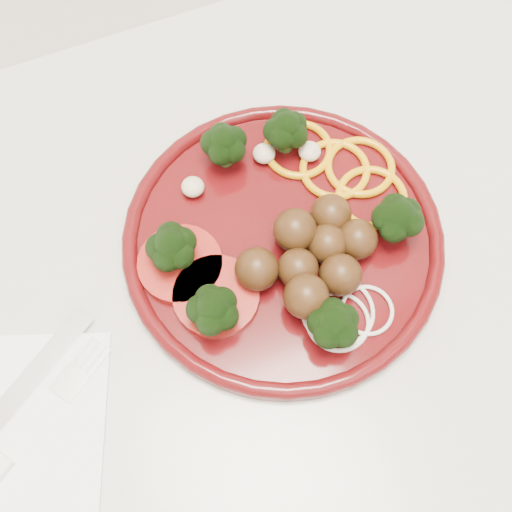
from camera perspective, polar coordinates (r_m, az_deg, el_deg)
name	(u,v)px	position (r m, az deg, el deg)	size (l,w,h in m)	color
counter	(300,362)	(1.01, 3.97, -9.39)	(2.40, 0.60, 0.90)	silver
plate	(285,238)	(0.56, 2.59, 1.65)	(0.28, 0.28, 0.06)	#43080A
napkin	(3,434)	(0.56, -21.60, -14.50)	(0.16, 0.16, 0.00)	white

